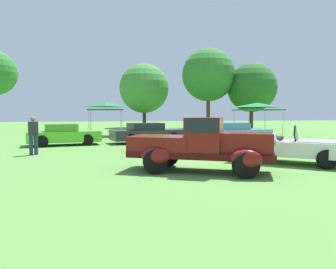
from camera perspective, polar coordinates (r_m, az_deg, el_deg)
name	(u,v)px	position (r m, az deg, el deg)	size (l,w,h in m)	color
ground_plane	(209,170)	(10.25, 7.41, -6.43)	(120.00, 120.00, 0.00)	#568C3D
feature_pickup_truck	(202,144)	(9.82, 6.17, -1.75)	(4.62, 3.20, 1.70)	#400B0B
neighbor_convertible	(292,148)	(12.28, 21.65, -2.22)	(4.31, 3.91, 1.40)	silver
show_car_lime	(64,135)	(18.82, -18.48, -0.04)	(4.24, 2.47, 1.22)	#60C62D
show_car_charcoal	(148,133)	(19.44, -3.70, 0.28)	(4.85, 2.74, 1.22)	#28282D
show_car_skyblue	(233,132)	(20.42, 11.81, 0.38)	(4.67, 1.91, 1.22)	#669EDB
spectator_between_cars	(33,134)	(14.88, -23.35, 0.06)	(0.46, 0.35, 1.69)	#283351
canopy_tent_left_field	(106,106)	(25.30, -11.31, 5.19)	(2.72, 2.72, 2.71)	#B7B7BC
canopy_tent_center_field	(258,106)	(27.82, 16.03, 5.00)	(3.34, 3.34, 2.71)	#B7B7BC
treeline_mid_left	(144,88)	(39.55, -4.36, 8.36)	(6.16, 6.16, 7.98)	#47331E
treeline_center	(208,75)	(37.71, 7.38, 10.69)	(6.20, 6.20, 9.40)	brown
treeline_mid_right	(252,88)	(38.51, 15.03, 8.23)	(5.77, 5.77, 7.70)	brown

